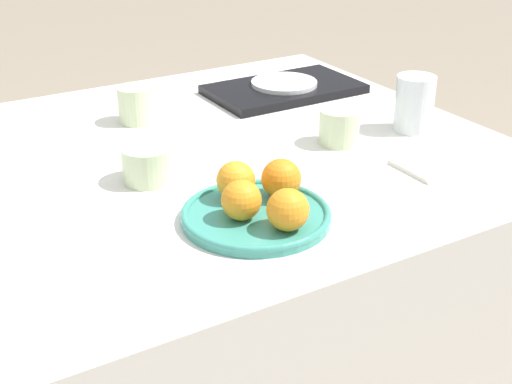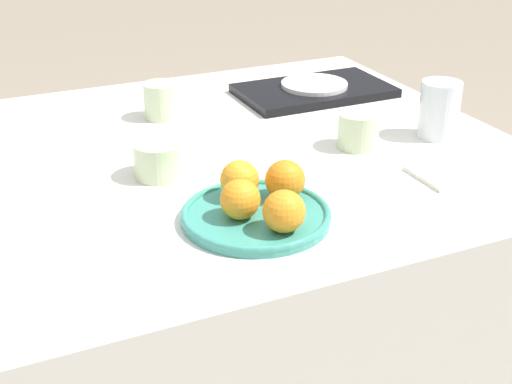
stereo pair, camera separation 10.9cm
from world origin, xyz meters
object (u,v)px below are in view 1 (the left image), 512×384
object	(u,v)px
fruit_platter	(256,215)
orange_3	(236,181)
serving_tray	(284,89)
cup_1	(136,105)
water_glass	(414,103)
napkin	(430,165)
orange_2	(288,210)
side_plate	(284,83)
orange_0	(241,200)
cup_2	(339,127)
cup_0	(147,164)
orange_1	(281,179)

from	to	relation	value
fruit_platter	orange_3	xyz separation A→B (m)	(-0.00, 0.06, 0.04)
serving_tray	cup_1	distance (m)	0.38
water_glass	napkin	bearing A→B (deg)	-121.99
orange_2	serving_tray	distance (m)	0.69
side_plate	orange_0	bearing A→B (deg)	-128.51
cup_2	orange_0	bearing A→B (deg)	-149.34
orange_2	cup_2	world-z (taller)	orange_2
cup_0	side_plate	bearing A→B (deg)	31.80
orange_2	orange_3	size ratio (longest dim) A/B	1.01
cup_0	cup_1	distance (m)	0.30
fruit_platter	cup_0	size ratio (longest dim) A/B	2.67
cup_1	fruit_platter	bearing A→B (deg)	-91.20
orange_1	orange_3	size ratio (longest dim) A/B	1.03
orange_0	cup_1	xyz separation A→B (m)	(0.04, 0.52, -0.01)
orange_3	water_glass	distance (m)	0.50
cup_2	side_plate	bearing A→B (deg)	76.11
orange_0	orange_2	size ratio (longest dim) A/B	0.97
orange_1	cup_2	size ratio (longest dim) A/B	0.82
water_glass	orange_3	bearing A→B (deg)	-166.58
orange_3	napkin	distance (m)	0.39
side_plate	cup_2	size ratio (longest dim) A/B	1.96
orange_0	cup_2	world-z (taller)	orange_0
serving_tray	napkin	world-z (taller)	serving_tray
orange_3	cup_1	world-z (taller)	same
cup_0	cup_2	xyz separation A→B (m)	(0.39, -0.03, 0.00)
orange_2	napkin	size ratio (longest dim) A/B	0.58
napkin	fruit_platter	bearing A→B (deg)	-178.02
water_glass	cup_2	distance (m)	0.18
cup_1	side_plate	bearing A→B (deg)	0.51
orange_0	napkin	bearing A→B (deg)	2.29
orange_1	cup_1	size ratio (longest dim) A/B	0.85
cup_0	cup_2	world-z (taller)	cup_2
fruit_platter	cup_0	world-z (taller)	cup_0
serving_tray	cup_2	bearing A→B (deg)	-103.89
fruit_platter	orange_2	xyz separation A→B (m)	(0.01, -0.07, 0.04)
fruit_platter	serving_tray	distance (m)	0.64
cup_1	water_glass	bearing A→B (deg)	-35.50
cup_2	orange_1	bearing A→B (deg)	-145.46
orange_3	cup_1	distance (m)	0.45
orange_1	side_plate	bearing A→B (deg)	56.66
fruit_platter	water_glass	xyz separation A→B (m)	(0.48, 0.18, 0.05)
orange_0	side_plate	xyz separation A→B (m)	(0.41, 0.52, -0.02)
orange_1	orange_2	bearing A→B (deg)	-117.43
orange_1	cup_0	size ratio (longest dim) A/B	0.74
cup_0	orange_0	bearing A→B (deg)	-75.52
orange_1	orange_3	bearing A→B (deg)	153.38
water_glass	side_plate	world-z (taller)	water_glass
side_plate	cup_0	xyz separation A→B (m)	(-0.47, -0.29, 0.01)
fruit_platter	cup_0	xyz separation A→B (m)	(-0.09, 0.22, 0.02)
orange_0	napkin	distance (m)	0.41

